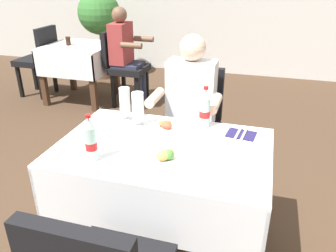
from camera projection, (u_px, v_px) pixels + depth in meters
The scene contains 16 objects.
main_dining_table at pixel (163, 171), 2.01m from camera, with size 1.21×0.81×0.76m.
chair_far_diner_seat at pixel (192, 122), 2.71m from camera, with size 0.44×0.50×0.97m.
seated_diner_far at pixel (189, 109), 2.55m from camera, with size 0.50×0.46×1.26m.
plate_near_camera at pixel (166, 158), 1.77m from camera, with size 0.24×0.24×0.07m.
plate_far_diner at pixel (166, 128), 2.12m from camera, with size 0.26×0.26×0.05m.
beer_glass_left at pixel (138, 109), 2.13m from camera, with size 0.08×0.08×0.22m.
beer_glass_middle at pixel (125, 104), 2.22m from camera, with size 0.07×0.07×0.22m.
cola_bottle_primary at pixel (91, 141), 1.74m from camera, with size 0.06×0.06×0.26m.
cola_bottle_secondary at pixel (205, 110), 2.11m from camera, with size 0.07×0.07×0.27m.
napkin_cutlery_set at pixel (241, 134), 2.05m from camera, with size 0.18×0.19×0.01m.
background_dining_table at pixel (80, 60), 4.53m from camera, with size 0.84×0.81×0.76m.
background_chair_left at pixel (39, 57), 4.70m from camera, with size 0.50×0.44×0.97m.
background_chair_right at pixel (123, 64), 4.37m from camera, with size 0.50×0.44×0.97m.
background_patron at pixel (126, 52), 4.30m from camera, with size 0.46×0.50×1.26m.
background_table_tumbler at pixel (68, 41), 4.42m from camera, with size 0.06×0.06×0.11m, color black.
potted_plant_corner at pixel (100, 20), 5.36m from camera, with size 0.67×0.67×1.37m.
Camera 1 is at (0.43, -1.51, 1.68)m, focal length 36.03 mm.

